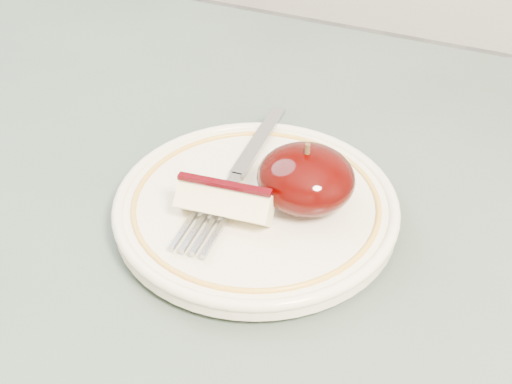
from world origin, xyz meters
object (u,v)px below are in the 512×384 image
at_px(apple_half, 306,178).
at_px(table, 156,378).
at_px(fork, 236,176).
at_px(plate, 256,207).

bearing_deg(apple_half, table, -120.97).
bearing_deg(table, fork, 83.82).
height_order(table, apple_half, apple_half).
height_order(plate, apple_half, apple_half).
relative_size(plate, apple_half, 2.95).
xyz_separation_m(apple_half, fork, (-0.06, 0.00, -0.02)).
distance_m(plate, apple_half, 0.05).
height_order(apple_half, fork, apple_half).
distance_m(apple_half, fork, 0.06).
relative_size(plate, fork, 1.10).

